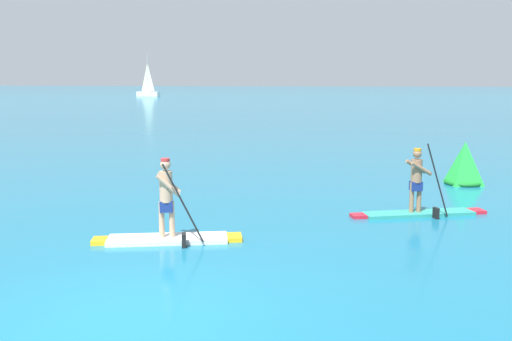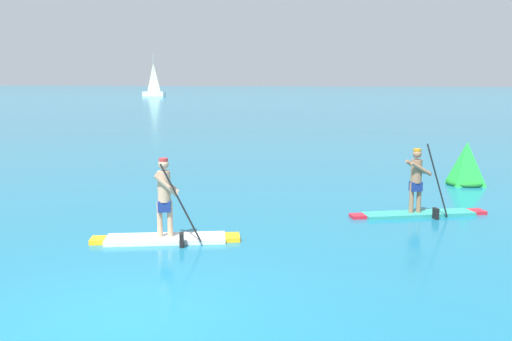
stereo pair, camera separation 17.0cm
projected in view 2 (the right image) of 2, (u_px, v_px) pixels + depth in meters
name	position (u px, v px, depth m)	size (l,w,h in m)	color
ground	(125.00, 316.00, 8.02)	(440.00, 440.00, 0.00)	#196B8C
paddleboarder_mid_center	(166.00, 223.00, 11.63)	(3.01, 1.27, 1.75)	white
paddleboarder_far_right	(418.00, 200.00, 13.79)	(3.31, 1.46, 1.85)	teal
race_marker_buoy	(466.00, 166.00, 17.80)	(1.30, 1.30, 1.33)	green
sailboat_left_horizon	(154.00, 91.00, 102.77)	(4.25, 1.68, 7.43)	white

